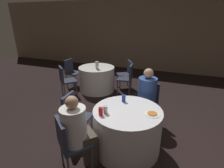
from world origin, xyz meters
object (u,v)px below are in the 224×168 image
at_px(chair_near_southwest, 69,141).
at_px(soda_can_silver, 105,110).
at_px(chair_near_north, 148,99).
at_px(soda_can_red, 101,111).
at_px(table_near, 127,130).
at_px(chair_far_northeast, 127,72).
at_px(pizza_plate_near, 152,114).
at_px(bottle_far, 97,65).
at_px(chair_far_southwest, 65,78).
at_px(chair_near_west, 74,113).
at_px(person_white_shirt, 79,133).
at_px(chair_far_east, 128,76).
at_px(person_blue_shirt, 146,98).
at_px(table_far, 97,79).
at_px(soda_can_blue, 124,98).
at_px(chair_far_west, 71,70).

height_order(chair_near_southwest, soda_can_silver, chair_near_southwest).
relative_size(chair_near_southwest, chair_near_north, 1.00).
bearing_deg(chair_near_southwest, soda_can_red, 98.17).
height_order(table_near, chair_near_north, chair_near_north).
bearing_deg(table_near, chair_far_northeast, 106.89).
xyz_separation_m(pizza_plate_near, bottle_far, (-1.85, 1.93, 0.10)).
relative_size(chair_far_southwest, soda_can_silver, 7.03).
bearing_deg(chair_near_southwest, table_near, 90.00).
bearing_deg(chair_far_northeast, chair_far_southwest, 97.10).
xyz_separation_m(chair_near_west, person_white_shirt, (0.45, -0.55, 0.07)).
bearing_deg(chair_near_southwest, chair_near_north, 104.79).
bearing_deg(chair_far_east, person_blue_shirt, -157.91).
bearing_deg(soda_can_red, table_far, 117.39).
bearing_deg(pizza_plate_near, table_near, -177.37).
bearing_deg(soda_can_blue, chair_far_northeast, 105.31).
xyz_separation_m(table_near, pizza_plate_near, (0.38, 0.02, 0.37)).
height_order(table_near, chair_far_west, chair_far_west).
height_order(chair_near_southwest, person_blue_shirt, person_blue_shirt).
xyz_separation_m(chair_far_southwest, chair_far_northeast, (1.41, 1.21, 0.00)).
relative_size(table_far, chair_far_northeast, 1.23).
distance_m(chair_far_east, soda_can_blue, 2.05).
bearing_deg(table_near, person_blue_shirt, 80.25).
bearing_deg(table_near, chair_near_west, -175.64).
bearing_deg(chair_far_northeast, bottle_far, 102.39).
bearing_deg(chair_far_northeast, chair_far_west, 71.24).
relative_size(person_white_shirt, soda_can_blue, 9.57).
distance_m(chair_far_southwest, soda_can_red, 2.56).
xyz_separation_m(chair_far_east, soda_can_silver, (0.36, -2.44, 0.27)).
xyz_separation_m(table_far, pizza_plate_near, (1.96, -2.10, 0.37)).
relative_size(person_blue_shirt, soda_can_blue, 9.80).
bearing_deg(chair_far_northeast, person_white_shirt, 151.62).
bearing_deg(chair_far_southwest, bottle_far, 77.21).
bearing_deg(chair_near_west, soda_can_blue, 108.30).
relative_size(chair_near_west, person_white_shirt, 0.73).
xyz_separation_m(chair_far_northeast, chair_far_west, (-1.71, -0.45, 0.00)).
height_order(chair_near_north, chair_far_northeast, same).
distance_m(chair_near_west, soda_can_silver, 0.73).
xyz_separation_m(table_near, soda_can_blue, (-0.15, 0.26, 0.43)).
height_order(table_near, soda_can_blue, soda_can_blue).
xyz_separation_m(chair_near_west, chair_far_west, (-1.56, 2.26, 0.00)).
relative_size(table_near, soda_can_silver, 9.03).
xyz_separation_m(chair_near_west, chair_far_east, (0.30, 2.30, 0.00)).
bearing_deg(chair_far_west, soda_can_blue, 54.88).
bearing_deg(chair_far_west, soda_can_silver, 46.87).
xyz_separation_m(chair_far_west, person_blue_shirt, (2.65, -1.39, 0.09)).
distance_m(person_blue_shirt, soda_can_silver, 1.11).
bearing_deg(person_blue_shirt, person_white_shirt, 75.26).
xyz_separation_m(pizza_plate_near, soda_can_blue, (-0.53, 0.25, 0.05)).
relative_size(chair_far_west, soda_can_silver, 7.03).
bearing_deg(chair_near_west, bottle_far, -169.99).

